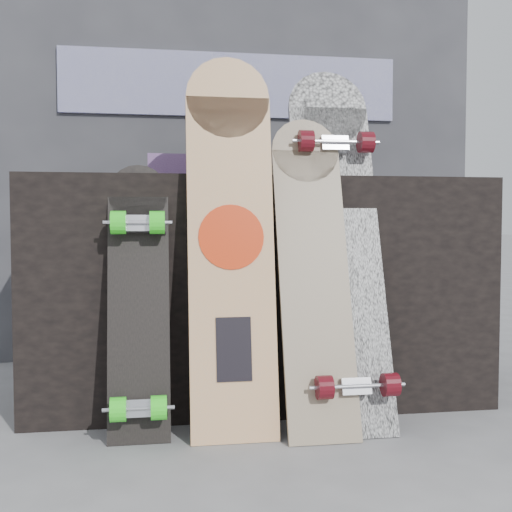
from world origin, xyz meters
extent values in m
plane|color=slate|center=(0.00, 0.00, 0.00)|extent=(60.00, 60.00, 0.00)
cube|color=black|center=(0.00, 0.50, 0.40)|extent=(1.60, 0.60, 0.80)
cube|color=#34343A|center=(0.00, 1.35, 1.10)|extent=(2.40, 0.20, 2.20)
cube|color=#0F0F59|center=(0.00, 1.24, 1.30)|extent=(1.60, 0.02, 0.30)
cube|color=#603874|center=(-0.30, 0.62, 0.85)|extent=(0.18, 0.12, 0.10)
cube|color=#603874|center=(0.31, 0.41, 0.86)|extent=(0.14, 0.14, 0.12)
cube|color=#D1B78C|center=(0.01, 0.54, 0.83)|extent=(0.22, 0.10, 0.06)
cube|color=tan|center=(-0.14, 0.10, 0.52)|extent=(0.26, 0.20, 1.04)
cylinder|color=tan|center=(-0.14, 0.19, 1.04)|extent=(0.26, 0.06, 0.26)
cylinder|color=red|center=(-0.14, 0.10, 0.60)|extent=(0.20, 0.04, 0.20)
cube|color=black|center=(-0.14, 0.04, 0.27)|extent=(0.11, 0.04, 0.19)
cube|color=beige|center=(0.12, 0.09, 0.44)|extent=(0.22, 0.29, 0.88)
cylinder|color=beige|center=(0.12, 0.23, 0.88)|extent=(0.22, 0.08, 0.22)
cube|color=silver|center=(0.22, 0.15, 0.52)|extent=(0.27, 0.35, 1.04)
cylinder|color=silver|center=(0.22, 0.32, 1.04)|extent=(0.27, 0.10, 0.26)
cube|color=silver|center=(0.22, -0.01, 0.16)|extent=(0.09, 0.04, 0.06)
cylinder|color=#4E0B13|center=(0.12, -0.03, 0.16)|extent=(0.04, 0.07, 0.07)
cylinder|color=#4E0B13|center=(0.32, -0.03, 0.16)|extent=(0.05, 0.07, 0.07)
cube|color=silver|center=(0.22, 0.23, 0.90)|extent=(0.09, 0.04, 0.06)
cylinder|color=#4E0B13|center=(0.12, 0.21, 0.91)|extent=(0.04, 0.07, 0.07)
cylinder|color=#4E0B13|center=(0.32, 0.21, 0.91)|extent=(0.05, 0.07, 0.07)
cube|color=black|center=(-0.42, 0.13, 0.37)|extent=(0.18, 0.18, 0.74)
cylinder|color=black|center=(-0.42, 0.21, 0.74)|extent=(0.18, 0.05, 0.18)
cube|color=silver|center=(-0.42, 0.02, 0.11)|extent=(0.09, 0.04, 0.06)
cylinder|color=#31F923|center=(-0.48, 0.01, 0.12)|extent=(0.05, 0.07, 0.07)
cylinder|color=#31F923|center=(-0.36, 0.01, 0.12)|extent=(0.05, 0.07, 0.07)
cube|color=silver|center=(-0.42, 0.15, 0.64)|extent=(0.09, 0.04, 0.06)
cylinder|color=#31F923|center=(-0.48, 0.13, 0.65)|extent=(0.05, 0.07, 0.07)
cylinder|color=#31F923|center=(-0.36, 0.13, 0.65)|extent=(0.05, 0.07, 0.07)
camera|label=1|loc=(-0.37, -1.82, 0.65)|focal=45.00mm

